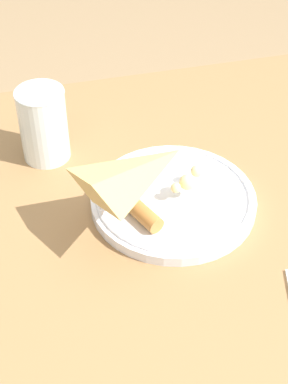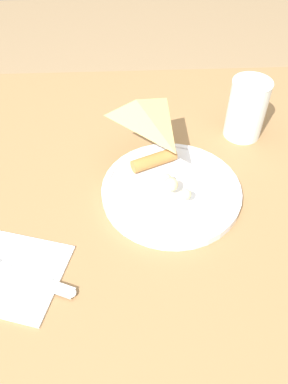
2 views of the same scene
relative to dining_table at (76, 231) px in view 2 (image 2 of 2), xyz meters
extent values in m
plane|color=#997A56|center=(0.00, 0.00, -0.62)|extent=(6.00, 6.00, 0.00)
cube|color=olive|center=(0.00, 0.00, 0.08)|extent=(1.10, 0.88, 0.03)
cube|color=brown|center=(0.50, 0.39, -0.28)|extent=(0.06, 0.06, 0.68)
cylinder|color=white|center=(0.18, 0.00, 0.10)|extent=(0.24, 0.24, 0.02)
torus|color=white|center=(0.18, 0.00, 0.11)|extent=(0.23, 0.23, 0.01)
pyramid|color=#E0B266|center=(0.18, -0.01, 0.12)|extent=(0.14, 0.17, 0.02)
cylinder|color=#B77A3D|center=(0.15, 0.06, 0.12)|extent=(0.09, 0.06, 0.02)
sphere|color=#EFDB93|center=(0.20, -0.04, 0.14)|extent=(0.02, 0.02, 0.02)
sphere|color=#EFDB93|center=(0.18, -0.02, 0.14)|extent=(0.02, 0.02, 0.02)
sphere|color=#EFDB93|center=(0.17, 0.00, 0.14)|extent=(0.02, 0.02, 0.02)
cylinder|color=white|center=(0.34, 0.17, 0.16)|extent=(0.08, 0.08, 0.12)
cylinder|color=#F4CC66|center=(0.34, 0.17, 0.13)|extent=(0.07, 0.07, 0.07)
torus|color=white|center=(0.34, 0.17, 0.22)|extent=(0.08, 0.08, 0.00)
cube|color=white|center=(-0.07, -0.15, 0.10)|extent=(0.18, 0.17, 0.00)
cube|color=silver|center=(-0.03, -0.16, 0.10)|extent=(0.12, 0.06, 0.00)
ellipsoid|color=silver|center=(0.02, -0.19, 0.10)|extent=(0.02, 0.02, 0.00)
camera|label=1|loc=(-0.42, 0.20, 0.70)|focal=55.00mm
camera|label=2|loc=(0.11, -0.45, 0.58)|focal=35.00mm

